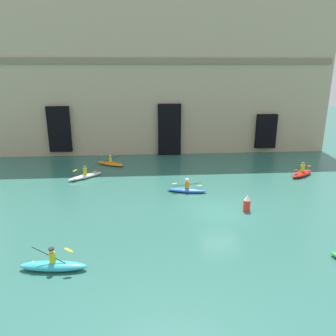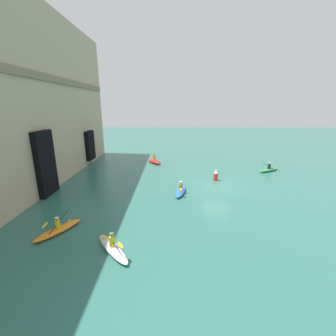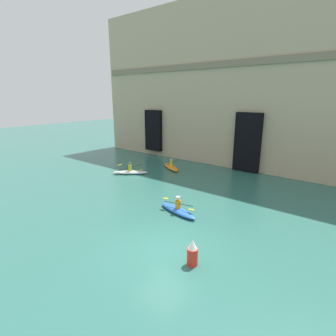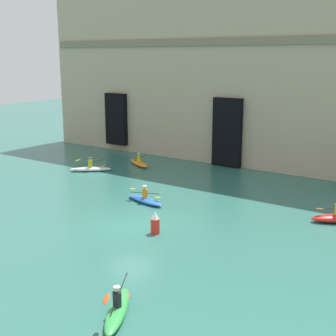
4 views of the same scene
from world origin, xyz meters
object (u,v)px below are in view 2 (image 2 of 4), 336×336
Objects in this scene: kayak_white at (113,248)px; kayak_green at (269,169)px; kayak_red at (154,161)px; kayak_blue at (181,191)px; marker_buoy at (216,175)px; kayak_orange at (58,229)px.

kayak_green reaches higher than kayak_white.
kayak_red is 14.35m from kayak_green.
kayak_green reaches higher than kayak_blue.
kayak_white is 2.46× the size of marker_buoy.
kayak_white is 14.21m from marker_buoy.
kayak_red reaches higher than kayak_green.
kayak_red reaches higher than kayak_white.
kayak_white is 19.08m from kayak_red.
kayak_green reaches higher than marker_buoy.
marker_buoy is at bearing 107.84° from kayak_white.
kayak_green is 7.77m from marker_buoy.
marker_buoy reaches higher than kayak_white.
kayak_red is 0.92× the size of kayak_green.
kayak_red is 2.36× the size of marker_buoy.
kayak_orange is at bearing -37.25° from kayak_blue.
kayak_orange is at bearing -154.71° from kayak_white.
kayak_white is at bearing -12.68° from kayak_blue.
kayak_white is 0.96× the size of kayak_green.
kayak_blue is at bearing 133.02° from marker_buoy.
kayak_orange is (-6.54, 7.80, -0.01)m from kayak_blue.
kayak_blue is 10.18m from kayak_orange.
kayak_orange reaches higher than kayak_blue.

